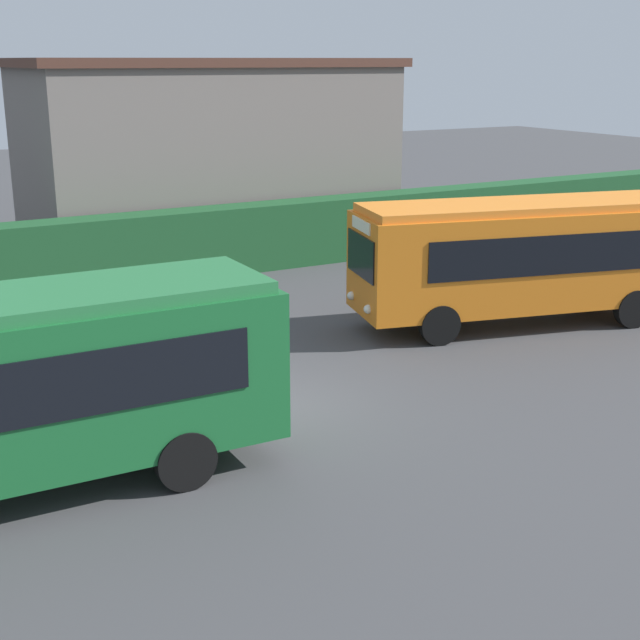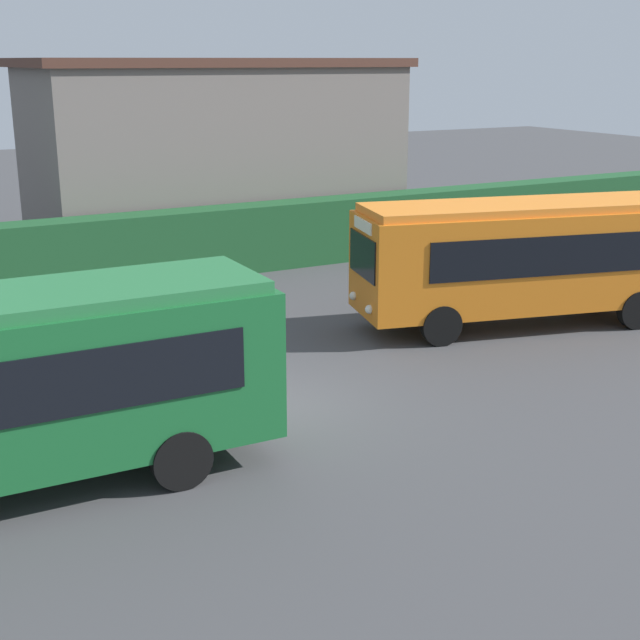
% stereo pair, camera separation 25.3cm
% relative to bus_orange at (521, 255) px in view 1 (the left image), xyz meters
% --- Properties ---
extents(ground_plane, '(114.26, 114.26, 0.00)m').
position_rel_bus_orange_xyz_m(ground_plane, '(-8.47, -1.96, -1.84)').
color(ground_plane, '#424244').
extents(bus_orange, '(8.97, 4.34, 3.20)m').
position_rel_bus_orange_xyz_m(bus_orange, '(0.00, 0.00, 0.00)').
color(bus_orange, orange).
rests_on(bus_orange, ground_plane).
extents(hedge_row, '(69.13, 1.21, 2.13)m').
position_rel_bus_orange_xyz_m(hedge_row, '(-8.47, 9.11, -0.77)').
color(hedge_row, '#1D4F28').
rests_on(hedge_row, ground_plane).
extents(depot_building, '(12.90, 7.10, 6.68)m').
position_rel_bus_orange_xyz_m(depot_building, '(-3.15, 13.34, 1.52)').
color(depot_building, slate).
rests_on(depot_building, ground_plane).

